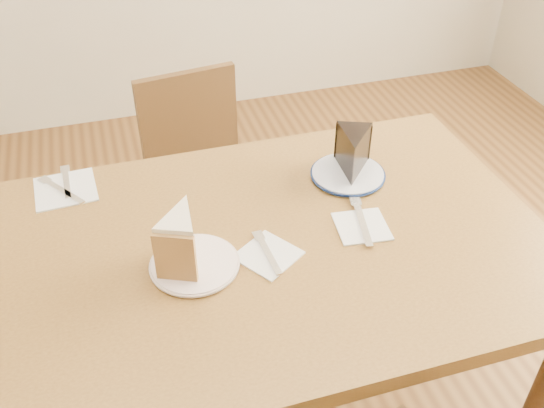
{
  "coord_description": "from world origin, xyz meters",
  "views": [
    {
      "loc": [
        -0.29,
        -0.95,
        1.62
      ],
      "look_at": [
        0.01,
        0.06,
        0.8
      ],
      "focal_mm": 40.0,
      "sensor_mm": 36.0,
      "label": 1
    }
  ],
  "objects": [
    {
      "name": "plate_navy",
      "position": [
        0.25,
        0.18,
        0.76
      ],
      "size": [
        0.18,
        0.18,
        0.01
      ],
      "primitive_type": "cylinder",
      "color": "silver",
      "rests_on": "table"
    },
    {
      "name": "fork_cream",
      "position": [
        -0.03,
        -0.04,
        0.76
      ],
      "size": [
        0.02,
        0.14,
        0.0
      ],
      "primitive_type": "cube",
      "rotation": [
        0.0,
        0.0,
        0.06
      ],
      "color": "silver",
      "rests_on": "napkin_cream"
    },
    {
      "name": "napkin_spare",
      "position": [
        -0.43,
        0.32,
        0.75
      ],
      "size": [
        0.15,
        0.15,
        0.0
      ],
      "primitive_type": "cube",
      "rotation": [
        0.0,
        0.0,
        0.05
      ],
      "color": "white",
      "rests_on": "table"
    },
    {
      "name": "fork_spare",
      "position": [
        -0.42,
        0.34,
        0.76
      ],
      "size": [
        0.02,
        0.14,
        0.0
      ],
      "primitive_type": "cube",
      "rotation": [
        0.0,
        0.0,
        0.03
      ],
      "color": "silver",
      "rests_on": "napkin_spare"
    },
    {
      "name": "plate_cream",
      "position": [
        -0.18,
        -0.03,
        0.76
      ],
      "size": [
        0.18,
        0.18,
        0.01
      ],
      "primitive_type": "cylinder",
      "color": "white",
      "rests_on": "table"
    },
    {
      "name": "knife_spare",
      "position": [
        -0.44,
        0.31,
        0.76
      ],
      "size": [
        0.1,
        0.14,
        0.0
      ],
      "primitive_type": "cube",
      "rotation": [
        0.0,
        0.0,
        0.61
      ],
      "color": "white",
      "rests_on": "napkin_spare"
    },
    {
      "name": "table",
      "position": [
        0.0,
        0.0,
        0.65
      ],
      "size": [
        1.2,
        0.8,
        0.75
      ],
      "color": "#573A17",
      "rests_on": "ground"
    },
    {
      "name": "chair_far",
      "position": [
        -0.03,
        0.68,
        0.44
      ],
      "size": [
        0.44,
        0.44,
        0.79
      ],
      "rotation": [
        0.0,
        0.0,
        3.28
      ],
      "color": "#392311",
      "rests_on": "ground"
    },
    {
      "name": "napkin_cream",
      "position": [
        -0.03,
        -0.04,
        0.75
      ],
      "size": [
        0.16,
        0.16,
        0.0
      ],
      "primitive_type": "cube",
      "rotation": [
        0.0,
        0.0,
        0.59
      ],
      "color": "white",
      "rests_on": "table"
    },
    {
      "name": "knife_navy",
      "position": [
        0.21,
        -0.0,
        0.76
      ],
      "size": [
        0.05,
        0.17,
        0.0
      ],
      "primitive_type": "cube",
      "rotation": [
        0.0,
        0.0,
        -0.21
      ],
      "color": "silver",
      "rests_on": "napkin_navy"
    },
    {
      "name": "napkin_navy",
      "position": [
        0.2,
        -0.01,
        0.75
      ],
      "size": [
        0.13,
        0.13,
        0.0
      ],
      "primitive_type": "cube",
      "rotation": [
        0.0,
        0.0,
        -0.11
      ],
      "color": "white",
      "rests_on": "table"
    },
    {
      "name": "carrot_cake",
      "position": [
        -0.2,
        -0.01,
        0.82
      ],
      "size": [
        0.12,
        0.13,
        0.11
      ],
      "primitive_type": null,
      "rotation": [
        0.0,
        0.0,
        -0.42
      ],
      "color": "#EEE2C5",
      "rests_on": "plate_cream"
    },
    {
      "name": "chocolate_cake",
      "position": [
        0.26,
        0.18,
        0.81
      ],
      "size": [
        0.13,
        0.15,
        0.09
      ],
      "primitive_type": null,
      "rotation": [
        0.0,
        0.0,
        2.75
      ],
      "color": "black",
      "rests_on": "plate_navy"
    }
  ]
}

